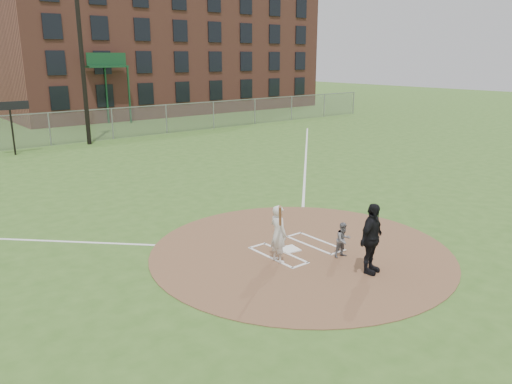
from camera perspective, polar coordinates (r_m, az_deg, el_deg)
ground at (r=14.17m, az=5.12°, el=-6.75°), size 140.00×140.00×0.00m
dirt_circle at (r=14.17m, az=5.12°, el=-6.71°), size 8.40×8.40×0.02m
home_plate at (r=14.18m, az=3.85°, el=-6.54°), size 0.57×0.57×0.03m
foul_line_first at (r=26.40m, az=5.70°, el=3.64°), size 17.04×17.04×0.01m
catcher at (r=13.72m, az=9.94°, el=-5.41°), size 0.52×0.43×0.97m
umpire at (r=12.74m, az=13.06°, el=-5.22°), size 1.13×0.68×1.81m
batters_boxes at (r=14.26m, az=4.70°, el=-6.48°), size 2.08×1.88×0.01m
batter_at_plate at (r=13.13m, az=2.57°, el=-4.76°), size 0.73×0.93×1.78m
outfield_fence at (r=32.99m, az=-22.52°, el=6.67°), size 56.08×0.08×2.03m
brick_warehouse at (r=53.68m, az=-11.38°, el=17.35°), size 30.00×17.17×15.00m
light_pole at (r=32.42m, az=-19.51°, el=16.77°), size 1.20×0.30×12.22m
scoreboard_sign at (r=30.48m, az=-26.30°, el=8.24°), size 2.00×0.10×2.93m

